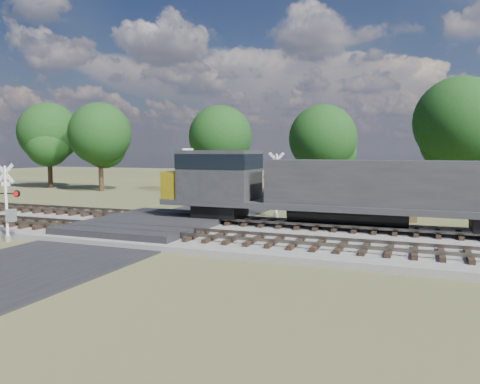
% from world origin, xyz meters
% --- Properties ---
extents(ground, '(160.00, 160.00, 0.00)m').
position_xyz_m(ground, '(0.00, 0.00, 0.00)').
color(ground, '#3F4826').
rests_on(ground, ground).
extents(ballast_bed, '(140.00, 10.00, 0.30)m').
position_xyz_m(ballast_bed, '(10.00, 0.50, 0.15)').
color(ballast_bed, gray).
rests_on(ballast_bed, ground).
extents(road, '(7.00, 60.00, 0.08)m').
position_xyz_m(road, '(0.00, 0.00, 0.04)').
color(road, black).
rests_on(road, ground).
extents(crossing_panel, '(7.00, 9.00, 0.62)m').
position_xyz_m(crossing_panel, '(0.00, 0.50, 0.32)').
color(crossing_panel, '#262628').
rests_on(crossing_panel, ground).
extents(track_near, '(140.00, 2.60, 0.33)m').
position_xyz_m(track_near, '(3.12, -2.00, 0.41)').
color(track_near, black).
rests_on(track_near, ballast_bed).
extents(track_far, '(140.00, 2.60, 0.33)m').
position_xyz_m(track_far, '(3.12, 3.00, 0.41)').
color(track_far, black).
rests_on(track_far, ballast_bed).
extents(crossing_signal_near, '(1.56, 0.38, 3.89)m').
position_xyz_m(crossing_signal_near, '(-4.92, -4.95, 1.62)').
color(crossing_signal_near, silver).
rests_on(crossing_signal_near, ground).
extents(crossing_signal_far, '(1.78, 0.39, 4.43)m').
position_xyz_m(crossing_signal_far, '(4.98, 7.89, 1.84)').
color(crossing_signal_far, silver).
rests_on(crossing_signal_far, ground).
extents(equipment_shed, '(4.08, 4.08, 2.73)m').
position_xyz_m(equipment_shed, '(12.14, 10.48, 1.38)').
color(equipment_shed, '#4E3821').
rests_on(equipment_shed, ground).
extents(treeline, '(78.17, 11.49, 10.93)m').
position_xyz_m(treeline, '(7.66, 20.17, 6.48)').
color(treeline, black).
rests_on(treeline, ground).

